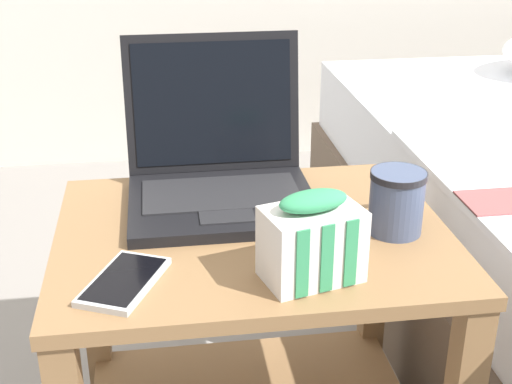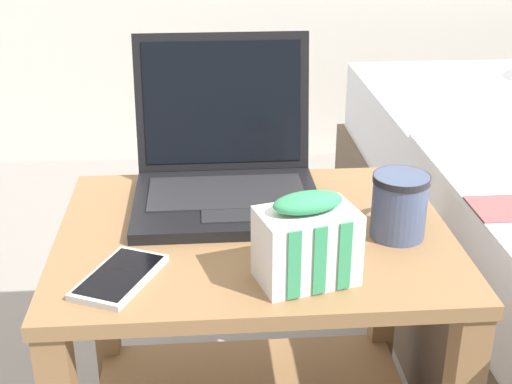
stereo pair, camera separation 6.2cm
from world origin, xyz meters
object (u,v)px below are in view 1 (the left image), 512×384
(mug_front_left, at_px, (398,198))
(cell_phone, at_px, (124,281))
(snack_bag, at_px, (312,240))
(laptop, at_px, (219,169))

(mug_front_left, xyz_separation_m, cell_phone, (-0.41, -0.10, -0.05))
(mug_front_left, distance_m, snack_bag, 0.20)
(laptop, distance_m, mug_front_left, 0.30)
(laptop, relative_size, snack_bag, 2.09)
(mug_front_left, bearing_deg, snack_bag, -143.03)
(laptop, distance_m, cell_phone, 0.31)
(laptop, bearing_deg, mug_front_left, -32.76)
(cell_phone, bearing_deg, snack_bag, -4.16)
(cell_phone, bearing_deg, mug_front_left, 13.86)
(laptop, xyz_separation_m, snack_bag, (0.10, -0.28, 0.01))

